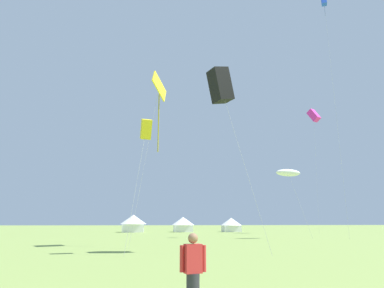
{
  "coord_description": "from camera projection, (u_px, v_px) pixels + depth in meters",
  "views": [
    {
      "loc": [
        -4.32,
        -3.64,
        1.97
      ],
      "look_at": [
        0.0,
        32.0,
        10.04
      ],
      "focal_mm": 32.41,
      "sensor_mm": 36.0,
      "label": 1
    }
  ],
  "objects": [
    {
      "name": "kite_white_parafoil",
      "position": [
        288.0,
        173.0,
        42.66
      ],
      "size": [
        3.99,
        2.25,
        8.41
      ],
      "color": "white",
      "rests_on": "ground"
    },
    {
      "name": "kite_magenta_box",
      "position": [
        314.0,
        116.0,
        64.24
      ],
      "size": [
        2.5,
        2.69,
        22.54
      ],
      "color": "#E02DA3",
      "rests_on": "ground"
    },
    {
      "name": "festival_tent_right",
      "position": [
        183.0,
        224.0,
        67.88
      ],
      "size": [
        4.43,
        4.43,
        2.88
      ],
      "color": "white",
      "rests_on": "ground"
    },
    {
      "name": "kite_yellow_box",
      "position": [
        146.0,
        129.0,
        22.97
      ],
      "size": [
        1.46,
        1.89,
        8.69
      ],
      "color": "yellow",
      "rests_on": "ground"
    },
    {
      "name": "person_spectator",
      "position": [
        193.0,
        276.0,
        7.34
      ],
      "size": [
        0.57,
        0.3,
        1.73
      ],
      "color": "#2D2D33",
      "rests_on": "ground"
    },
    {
      "name": "kite_blue_box",
      "position": [
        324.0,
        3.0,
        48.09
      ],
      "size": [
        0.96,
        1.95,
        32.65
      ],
      "color": "blue",
      "rests_on": "ground"
    },
    {
      "name": "kite_yellow_diamond",
      "position": [
        159.0,
        90.0,
        30.87
      ],
      "size": [
        2.76,
        3.47,
        15.35
      ],
      "color": "yellow",
      "rests_on": "ground"
    },
    {
      "name": "festival_tent_center",
      "position": [
        231.0,
        224.0,
        69.0
      ],
      "size": [
        4.2,
        4.2,
        2.73
      ],
      "color": "white",
      "rests_on": "ground"
    },
    {
      "name": "kite_black_box",
      "position": [
        220.0,
        85.0,
        24.5
      ],
      "size": [
        3.48,
        2.88,
        12.67
      ],
      "color": "black",
      "rests_on": "ground"
    },
    {
      "name": "festival_tent_left",
      "position": [
        133.0,
        222.0,
        66.8
      ],
      "size": [
        5.06,
        5.06,
        3.29
      ],
      "color": "white",
      "rests_on": "ground"
    }
  ]
}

